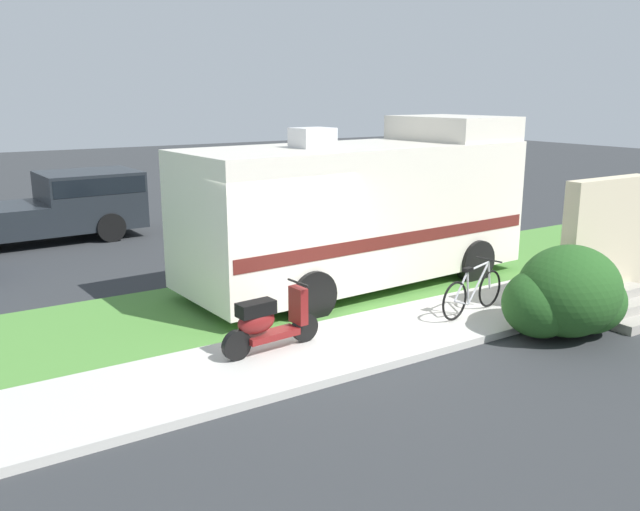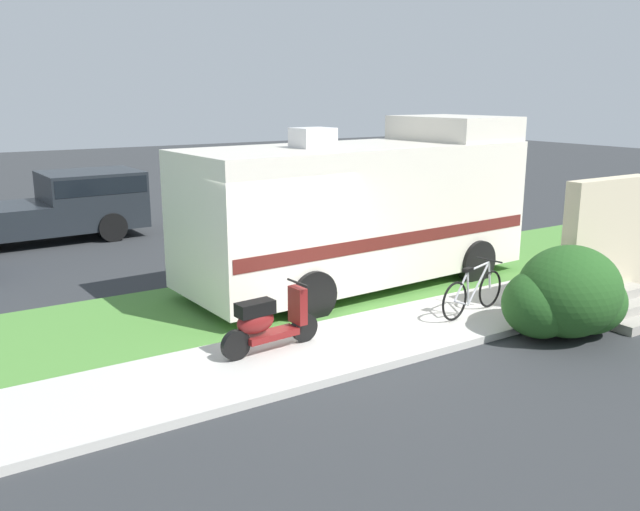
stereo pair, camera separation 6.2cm
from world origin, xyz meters
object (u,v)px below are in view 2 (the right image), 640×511
at_px(bicycle, 473,292).
at_px(bottle_green, 568,283).
at_px(scooter, 267,322).
at_px(pickup_truck_far, 57,204).
at_px(motorhome_rv, 361,209).

relative_size(bicycle, bottle_green, 6.24).
height_order(scooter, bicycle, scooter).
relative_size(bicycle, pickup_truck_far, 0.30).
xyz_separation_m(motorhome_rv, scooter, (-3.42, -2.39, -1.01)).
xyz_separation_m(bicycle, pickup_truck_far, (-4.55, 10.67, 0.45)).
bearing_deg(bicycle, motorhome_rv, 97.47).
relative_size(pickup_truck_far, bottle_green, 20.61).
height_order(bicycle, bottle_green, bicycle).
height_order(motorhome_rv, scooter, motorhome_rv).
relative_size(motorhome_rv, bottle_green, 26.37).
relative_size(scooter, bicycle, 0.97).
height_order(motorhome_rv, bicycle, motorhome_rv).
xyz_separation_m(motorhome_rv, bicycle, (0.36, -2.76, -1.09)).
distance_m(motorhome_rv, pickup_truck_far, 8.97).
distance_m(motorhome_rv, bottle_green, 4.26).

